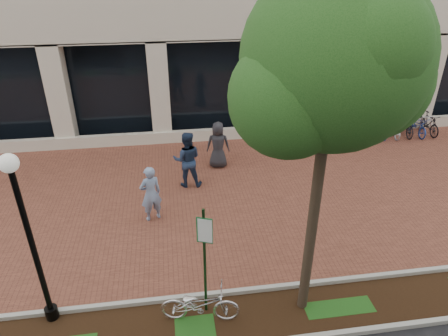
{
  "coord_description": "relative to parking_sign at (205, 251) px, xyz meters",
  "views": [
    {
      "loc": [
        -1.69,
        -11.37,
        7.2
      ],
      "look_at": [
        -0.14,
        -0.8,
        1.44
      ],
      "focal_mm": 32.0,
      "sensor_mm": 36.0,
      "label": 1
    }
  ],
  "objects": [
    {
      "name": "ground",
      "position": [
        1.15,
        4.9,
        -1.74
      ],
      "size": [
        120.0,
        120.0,
        0.0
      ],
      "primitive_type": "plane",
      "color": "black",
      "rests_on": "ground"
    },
    {
      "name": "brick_plaza",
      "position": [
        1.15,
        4.9,
        -1.73
      ],
      "size": [
        40.0,
        9.0,
        0.01
      ],
      "primitive_type": "cube",
      "color": "brown",
      "rests_on": "ground"
    },
    {
      "name": "planting_strip",
      "position": [
        1.15,
        -0.35,
        -1.73
      ],
      "size": [
        40.0,
        1.5,
        0.01
      ],
      "primitive_type": "cube",
      "color": "black",
      "rests_on": "ground"
    },
    {
      "name": "curb_plaza_side",
      "position": [
        1.15,
        0.4,
        -1.68
      ],
      "size": [
        40.0,
        0.12,
        0.12
      ],
      "primitive_type": "cube",
      "color": "#ABACA2",
      "rests_on": "ground"
    },
    {
      "name": "parking_sign",
      "position": [
        0.0,
        0.0,
        0.0
      ],
      "size": [
        0.34,
        0.07,
        2.77
      ],
      "rotation": [
        0.0,
        0.0,
        -0.37
      ],
      "color": "#123314",
      "rests_on": "ground"
    },
    {
      "name": "lamppost",
      "position": [
        -3.42,
        0.3,
        0.58
      ],
      "size": [
        0.36,
        0.36,
        4.09
      ],
      "color": "black",
      "rests_on": "ground"
    },
    {
      "name": "street_tree",
      "position": [
        2.26,
        -0.15,
        3.71
      ],
      "size": [
        3.77,
        3.14,
        7.23
      ],
      "color": "#463728",
      "rests_on": "ground"
    },
    {
      "name": "locked_bicycle",
      "position": [
        -0.15,
        -0.23,
        -1.28
      ],
      "size": [
        1.82,
        0.89,
        0.91
      ],
      "primitive_type": "imported",
      "rotation": [
        0.0,
        0.0,
        1.4
      ],
      "color": "silver",
      "rests_on": "ground"
    },
    {
      "name": "pedestrian_left",
      "position": [
        -1.24,
        3.8,
        -0.84
      ],
      "size": [
        0.77,
        0.64,
        1.79
      ],
      "primitive_type": "imported",
      "rotation": [
        0.0,
        0.0,
        3.52
      ],
      "color": "#7E96BC",
      "rests_on": "ground"
    },
    {
      "name": "pedestrian_mid",
      "position": [
        -0.03,
        5.69,
        -0.74
      ],
      "size": [
        1.03,
        0.84,
        1.99
      ],
      "primitive_type": "imported",
      "rotation": [
        0.0,
        0.0,
        3.05
      ],
      "color": "#1D2D4A",
      "rests_on": "ground"
    },
    {
      "name": "pedestrian_right",
      "position": [
        1.2,
        6.92,
        -0.84
      ],
      "size": [
        0.95,
        0.7,
        1.79
      ],
      "primitive_type": "imported",
      "rotation": [
        0.0,
        0.0,
        2.98
      ],
      "color": "#26262A",
      "rests_on": "ground"
    },
    {
      "name": "bollard",
      "position": [
        4.49,
        8.82,
        -1.23
      ],
      "size": [
        0.12,
        0.12,
        0.99
      ],
      "color": "silver",
      "rests_on": "ground"
    },
    {
      "name": "bike_rack_cluster",
      "position": [
        9.55,
        8.67,
        -1.28
      ],
      "size": [
        3.5,
        1.76,
        0.97
      ],
      "rotation": [
        0.0,
        0.0,
        -0.17
      ],
      "color": "black",
      "rests_on": "ground"
    }
  ]
}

